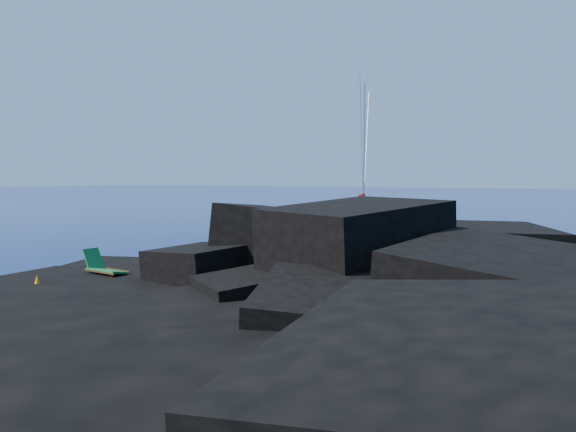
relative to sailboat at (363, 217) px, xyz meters
name	(u,v)px	position (x,y,z in m)	size (l,w,h in m)	color
headland	(326,315)	(16.43, -38.51, 0.00)	(24.00, 24.00, 3.60)	black
beach	(78,298)	(7.93, -41.01, 0.00)	(8.50, 6.00, 0.70)	black
surf_foam	(178,279)	(8.43, -36.51, 0.00)	(10.00, 8.00, 0.06)	white
sailboat	(363,217)	(0.00, 0.00, 0.00)	(2.80, 13.37, 14.02)	white
deck_chair	(107,264)	(7.79, -39.62, 0.98)	(1.84, 0.80, 1.26)	#186D37
towel	(81,283)	(7.31, -40.41, 0.38)	(1.92, 0.91, 0.05)	silver
sunbather	(81,279)	(7.31, -40.41, 0.51)	(1.59, 0.39, 0.21)	tan
marker_cone	(37,283)	(7.33, -42.16, 0.63)	(0.37, 0.37, 0.56)	orange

